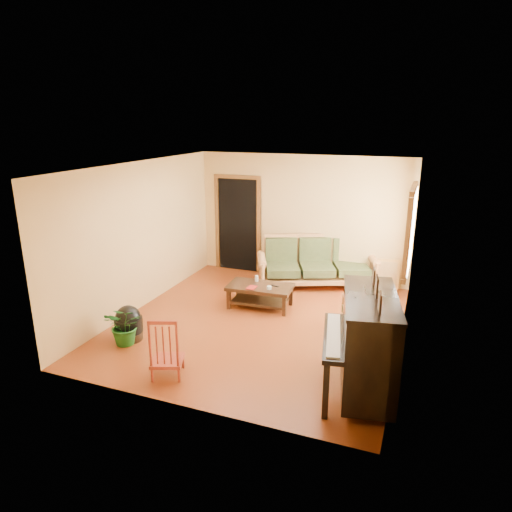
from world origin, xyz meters
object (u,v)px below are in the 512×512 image
at_px(coffee_table, 260,296).
at_px(piano, 368,345).
at_px(red_chair, 167,346).
at_px(sofa, 317,262).
at_px(ceramic_crock, 383,284).
at_px(armchair, 363,310).
at_px(potted_plant, 126,325).
at_px(footstool, 129,327).

xyz_separation_m(coffee_table, piano, (2.16, -2.04, 0.43)).
xyz_separation_m(piano, red_chair, (-2.51, -0.55, -0.21)).
relative_size(sofa, ceramic_crock, 9.00).
xyz_separation_m(coffee_table, ceramic_crock, (1.99, 1.68, -0.08)).
bearing_deg(coffee_table, red_chair, -97.62).
bearing_deg(piano, coffee_table, 125.61).
bearing_deg(sofa, ceramic_crock, -12.83).
relative_size(armchair, red_chair, 0.87).
bearing_deg(piano, ceramic_crock, 81.50).
relative_size(ceramic_crock, potted_plant, 0.40).
xyz_separation_m(red_chair, potted_plant, (-1.04, 0.53, -0.11)).
distance_m(sofa, ceramic_crock, 1.38).
bearing_deg(sofa, footstool, -145.34).
height_order(sofa, armchair, sofa).
relative_size(coffee_table, footstool, 2.67).
relative_size(sofa, red_chair, 2.68).
height_order(sofa, ceramic_crock, sofa).
distance_m(armchair, footstool, 3.69).
relative_size(coffee_table, red_chair, 1.33).
height_order(footstool, red_chair, red_chair).
bearing_deg(red_chair, piano, -7.93).
height_order(footstool, ceramic_crock, footstool).
bearing_deg(sofa, piano, -89.82).
distance_m(sofa, footstool, 3.99).
bearing_deg(piano, sofa, 101.86).
height_order(armchair, red_chair, red_chair).
height_order(coffee_table, ceramic_crock, coffee_table).
relative_size(coffee_table, ceramic_crock, 4.46).
relative_size(piano, red_chair, 1.68).
bearing_deg(potted_plant, red_chair, -27.09).
distance_m(coffee_table, potted_plant, 2.48).
xyz_separation_m(piano, potted_plant, (-3.55, -0.02, -0.32)).
xyz_separation_m(sofa, potted_plant, (-2.08, -3.50, -0.18)).
relative_size(armchair, potted_plant, 1.19).
bearing_deg(armchair, sofa, 105.07).
height_order(ceramic_crock, potted_plant, potted_plant).
bearing_deg(armchair, ceramic_crock, 68.23).
xyz_separation_m(armchair, red_chair, (-2.23, -2.24, 0.05)).
height_order(coffee_table, footstool, coffee_table).
height_order(piano, footstool, piano).
bearing_deg(armchair, piano, -99.01).
bearing_deg(red_chair, coffee_table, 62.05).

